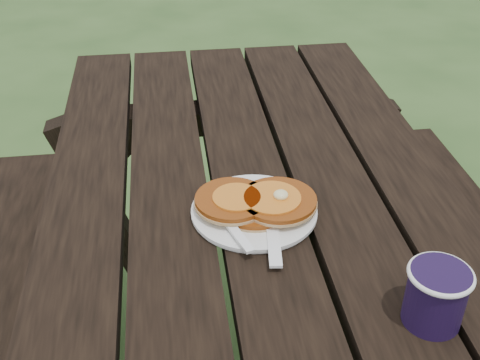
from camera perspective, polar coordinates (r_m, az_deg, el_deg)
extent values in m
cube|color=black|center=(0.95, 3.12, -8.93)|extent=(0.75, 1.80, 0.04)
cylinder|color=white|center=(1.03, 1.34, -3.04)|extent=(0.25, 0.25, 0.01)
cylinder|color=#8B3E0F|center=(1.02, 1.38, -2.53)|extent=(0.13, 0.13, 0.01)
cylinder|color=#8B3E0F|center=(1.02, -0.78, -1.92)|extent=(0.13, 0.13, 0.01)
cylinder|color=#8B3E0F|center=(1.02, 3.64, -1.97)|extent=(0.13, 0.13, 0.01)
cylinder|color=#C0681B|center=(1.01, 3.09, -1.64)|extent=(0.10, 0.10, 0.00)
ellipsoid|color=#F4E59E|center=(1.01, 3.89, -1.42)|extent=(0.03, 0.03, 0.02)
cube|color=white|center=(0.98, 3.10, -4.73)|extent=(0.04, 0.18, 0.00)
cylinder|color=#1B0E31|center=(0.86, 18.05, -10.46)|extent=(0.08, 0.08, 0.09)
torus|color=white|center=(0.84, 18.53, -8.48)|extent=(0.09, 0.09, 0.01)
cylinder|color=black|center=(0.84, 18.50, -8.58)|extent=(0.07, 0.07, 0.01)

